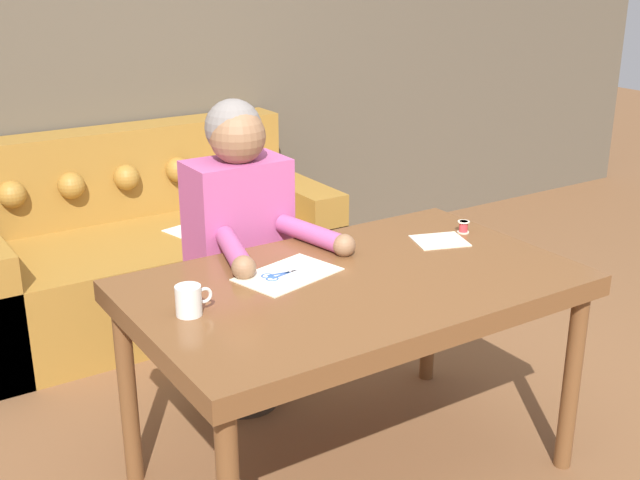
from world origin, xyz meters
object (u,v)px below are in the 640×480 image
object	(u,v)px
thread_spool	(463,227)
person	(241,259)
dining_table	(354,298)
scissors	(283,274)
mug	(189,300)
couch	(144,253)

from	to	relation	value
thread_spool	person	bearing A→B (deg)	146.02
dining_table	scissors	size ratio (longest dim) A/B	6.35
mug	couch	bearing A→B (deg)	74.32
person	dining_table	bearing A→B (deg)	-81.05
mug	thread_spool	world-z (taller)	mug
mug	person	bearing A→B (deg)	51.33
couch	scissors	size ratio (longest dim) A/B	7.92
scissors	thread_spool	bearing A→B (deg)	-0.25
dining_table	mug	size ratio (longest dim) A/B	12.67
couch	dining_table	bearing A→B (deg)	-86.68
couch	scissors	bearing A→B (deg)	-93.17
dining_table	couch	world-z (taller)	couch
couch	scissors	xyz separation A→B (m)	(-0.08, -1.53, 0.43)
scissors	thread_spool	xyz separation A→B (m)	(0.78, -0.00, 0.02)
person	scissors	bearing A→B (deg)	-100.49
dining_table	couch	distance (m)	1.72
couch	thread_spool	xyz separation A→B (m)	(0.70, -1.54, 0.45)
dining_table	thread_spool	bearing A→B (deg)	13.46
mug	scissors	bearing A→B (deg)	16.94
dining_table	scissors	xyz separation A→B (m)	(-0.18, 0.15, 0.07)
mug	thread_spool	size ratio (longest dim) A/B	2.51
dining_table	couch	bearing A→B (deg)	93.32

